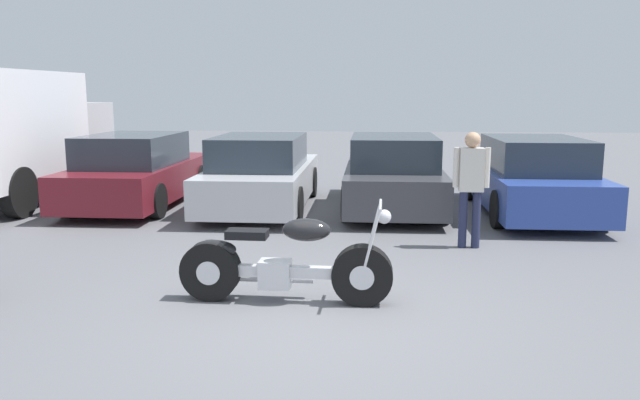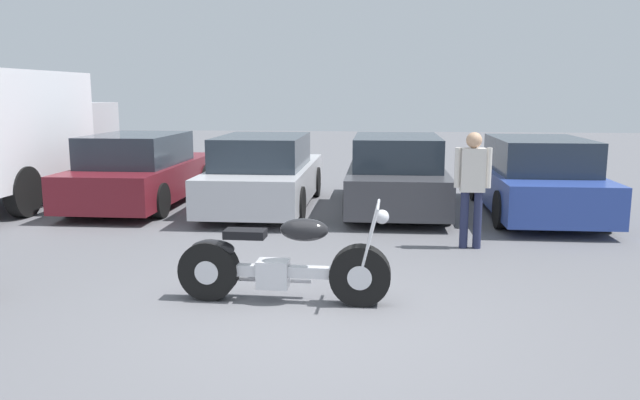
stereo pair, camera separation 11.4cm
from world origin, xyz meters
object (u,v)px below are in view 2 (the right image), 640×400
at_px(parked_car_silver, 265,174).
at_px(delivery_truck, 3,131).
at_px(parked_car_dark_grey, 396,175).
at_px(motorcycle, 281,265).
at_px(parked_car_blue, 535,179).
at_px(parked_car_maroon, 142,171).
at_px(person_standing, 472,180).

distance_m(parked_car_silver, delivery_truck, 5.30).
bearing_deg(parked_car_dark_grey, parked_car_silver, -175.99).
relative_size(parked_car_dark_grey, delivery_truck, 0.78).
bearing_deg(delivery_truck, parked_car_dark_grey, 1.88).
xyz_separation_m(motorcycle, parked_car_blue, (3.89, 5.27, 0.26)).
distance_m(parked_car_maroon, parked_car_dark_grey, 5.06).
relative_size(motorcycle, parked_car_silver, 0.51).
height_order(parked_car_maroon, parked_car_silver, same).
xyz_separation_m(parked_car_blue, person_standing, (-1.52, -2.69, 0.33)).
bearing_deg(parked_car_blue, person_standing, -119.50).
height_order(parked_car_silver, delivery_truck, delivery_truck).
xyz_separation_m(parked_car_silver, delivery_truck, (-5.24, -0.08, 0.80)).
bearing_deg(parked_car_maroon, parked_car_dark_grey, -0.02).
bearing_deg(delivery_truck, parked_car_maroon, 5.43).
bearing_deg(parked_car_maroon, delivery_truck, -174.57).
distance_m(delivery_truck, person_standing, 9.21).
relative_size(parked_car_silver, delivery_truck, 0.78).
relative_size(parked_car_maroon, parked_car_dark_grey, 1.00).
xyz_separation_m(parked_car_maroon, parked_car_silver, (2.53, -0.18, 0.00)).
bearing_deg(parked_car_dark_grey, parked_car_blue, -7.12).
bearing_deg(person_standing, motorcycle, -132.52).
xyz_separation_m(motorcycle, person_standing, (2.37, 2.58, 0.59)).
relative_size(parked_car_dark_grey, person_standing, 2.66).
relative_size(parked_car_blue, delivery_truck, 0.78).
bearing_deg(parked_car_silver, delivery_truck, -179.15).
distance_m(parked_car_maroon, parked_car_silver, 2.54).
xyz_separation_m(parked_car_maroon, parked_car_dark_grey, (5.06, -0.00, 0.00)).
xyz_separation_m(parked_car_maroon, delivery_truck, (-2.71, -0.26, 0.80)).
bearing_deg(parked_car_dark_grey, person_standing, -71.43).
bearing_deg(motorcycle, parked_car_silver, 102.23).
bearing_deg(parked_car_maroon, motorcycle, -56.47).
height_order(motorcycle, parked_car_dark_grey, parked_car_dark_grey).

